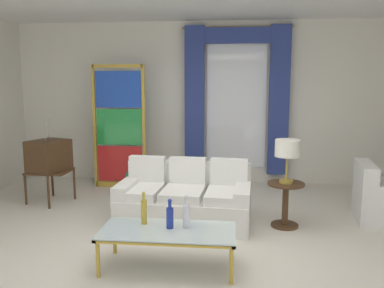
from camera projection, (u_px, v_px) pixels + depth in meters
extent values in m
plane|color=silver|center=(187.00, 242.00, 4.81)|extent=(16.00, 16.00, 0.00)
cube|color=white|center=(206.00, 103.00, 7.58)|extent=(8.00, 0.12, 3.00)
cube|color=white|center=(236.00, 101.00, 7.44)|extent=(1.10, 0.02, 2.50)
cylinder|color=gold|center=(238.00, 27.00, 7.16)|extent=(2.00, 0.04, 0.04)
cube|color=navy|center=(195.00, 101.00, 7.42)|extent=(0.36, 0.12, 2.70)
cube|color=navy|center=(279.00, 101.00, 7.26)|extent=(0.36, 0.12, 2.70)
cube|color=navy|center=(237.00, 35.00, 7.16)|extent=(1.80, 0.10, 0.28)
cube|color=white|center=(184.00, 210.00, 5.41)|extent=(1.79, 1.01, 0.38)
cube|color=white|center=(189.00, 188.00, 5.74)|extent=(1.75, 0.31, 0.78)
cube|color=white|center=(242.00, 206.00, 5.27)|extent=(0.25, 0.87, 0.56)
cube|color=white|center=(129.00, 201.00, 5.53)|extent=(0.25, 0.87, 0.56)
cube|color=white|center=(227.00, 195.00, 5.23)|extent=(0.58, 0.77, 0.12)
cube|color=white|center=(229.00, 173.00, 5.51)|extent=(0.52, 0.17, 0.40)
cube|color=white|center=(184.00, 193.00, 5.32)|extent=(0.58, 0.77, 0.12)
cube|color=white|center=(188.00, 171.00, 5.60)|extent=(0.52, 0.17, 0.40)
cube|color=white|center=(141.00, 191.00, 5.42)|extent=(0.58, 0.77, 0.12)
cube|color=white|center=(148.00, 170.00, 5.70)|extent=(0.52, 0.17, 0.40)
cube|color=silver|center=(168.00, 231.00, 4.09)|extent=(1.38, 0.64, 0.02)
cube|color=gold|center=(172.00, 222.00, 4.39)|extent=(1.38, 0.04, 0.03)
cube|color=gold|center=(163.00, 244.00, 3.80)|extent=(1.38, 0.04, 0.03)
cube|color=gold|center=(104.00, 230.00, 4.16)|extent=(0.04, 0.64, 0.03)
cube|color=gold|center=(234.00, 235.00, 4.03)|extent=(0.04, 0.64, 0.03)
cylinder|color=gold|center=(115.00, 237.00, 4.47)|extent=(0.04, 0.04, 0.38)
cylinder|color=gold|center=(232.00, 242.00, 4.33)|extent=(0.04, 0.04, 0.38)
cylinder|color=gold|center=(98.00, 259.00, 3.92)|extent=(0.04, 0.04, 0.38)
cylinder|color=gold|center=(231.00, 265.00, 3.78)|extent=(0.04, 0.04, 0.38)
cylinder|color=gold|center=(144.00, 212.00, 4.24)|extent=(0.06, 0.06, 0.26)
cylinder|color=gold|center=(144.00, 197.00, 4.22)|extent=(0.03, 0.03, 0.06)
sphere|color=gold|center=(144.00, 193.00, 4.21)|extent=(0.04, 0.04, 0.04)
cylinder|color=navy|center=(170.00, 218.00, 4.12)|extent=(0.07, 0.07, 0.21)
cylinder|color=navy|center=(170.00, 205.00, 4.10)|extent=(0.03, 0.03, 0.06)
sphere|color=navy|center=(170.00, 201.00, 4.09)|extent=(0.04, 0.04, 0.04)
cylinder|color=silver|center=(186.00, 216.00, 4.13)|extent=(0.07, 0.07, 0.25)
cylinder|color=silver|center=(186.00, 202.00, 4.10)|extent=(0.03, 0.03, 0.06)
sphere|color=silver|center=(186.00, 197.00, 4.10)|extent=(0.04, 0.04, 0.04)
cube|color=#472D19|center=(50.00, 171.00, 6.33)|extent=(0.62, 0.54, 0.03)
cylinder|color=#472D19|center=(26.00, 189.00, 6.22)|extent=(0.04, 0.04, 0.50)
cylinder|color=#472D19|center=(52.00, 181.00, 6.72)|extent=(0.04, 0.04, 0.50)
cylinder|color=#472D19|center=(49.00, 193.00, 6.02)|extent=(0.04, 0.04, 0.50)
cylinder|color=#472D19|center=(74.00, 184.00, 6.52)|extent=(0.04, 0.04, 0.50)
cube|color=#472D19|center=(49.00, 155.00, 6.29)|extent=(0.64, 0.69, 0.48)
cube|color=black|center=(38.00, 153.00, 6.39)|extent=(0.14, 0.37, 0.30)
cylinder|color=gold|center=(34.00, 165.00, 6.35)|extent=(0.02, 0.04, 0.04)
cylinder|color=gold|center=(42.00, 164.00, 6.49)|extent=(0.02, 0.04, 0.04)
cylinder|color=silver|center=(47.00, 129.00, 6.23)|extent=(0.05, 0.13, 0.34)
cylinder|color=silver|center=(47.00, 129.00, 6.23)|extent=(0.05, 0.13, 0.34)
cube|color=white|center=(365.00, 192.00, 5.54)|extent=(0.30, 0.82, 0.80)
cube|color=white|center=(384.00, 194.00, 5.79)|extent=(0.75, 0.27, 0.58)
cube|color=gold|center=(95.00, 127.00, 7.18)|extent=(0.05, 0.05, 2.20)
cube|color=gold|center=(144.00, 127.00, 7.09)|extent=(0.05, 0.05, 2.20)
cube|color=gold|center=(117.00, 66.00, 6.97)|extent=(0.90, 0.05, 0.06)
cube|color=gold|center=(121.00, 184.00, 7.30)|extent=(0.90, 0.05, 0.10)
cube|color=red|center=(120.00, 164.00, 7.24)|extent=(0.82, 0.02, 0.64)
cube|color=#238E3D|center=(119.00, 127.00, 7.13)|extent=(0.82, 0.02, 0.64)
cube|color=#1E47B7|center=(118.00, 89.00, 7.03)|extent=(0.82, 0.02, 0.64)
cylinder|color=beige|center=(137.00, 189.00, 7.08)|extent=(0.16, 0.16, 0.06)
ellipsoid|color=navy|center=(137.00, 183.00, 7.06)|extent=(0.18, 0.32, 0.20)
sphere|color=navy|center=(139.00, 175.00, 7.18)|extent=(0.09, 0.09, 0.09)
cone|color=gold|center=(140.00, 174.00, 7.24)|extent=(0.02, 0.04, 0.02)
cone|color=#1C7058|center=(135.00, 180.00, 6.87)|extent=(0.44, 0.40, 0.50)
cylinder|color=#472D19|center=(286.00, 184.00, 5.24)|extent=(0.48, 0.48, 0.03)
cylinder|color=#472D19|center=(285.00, 205.00, 5.29)|extent=(0.08, 0.08, 0.55)
cylinder|color=#472D19|center=(284.00, 225.00, 5.33)|extent=(0.36, 0.36, 0.03)
cylinder|color=#B29338|center=(286.00, 181.00, 5.24)|extent=(0.18, 0.18, 0.04)
cylinder|color=#B29338|center=(287.00, 166.00, 5.21)|extent=(0.03, 0.03, 0.36)
cylinder|color=white|center=(287.00, 148.00, 5.17)|extent=(0.32, 0.32, 0.22)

